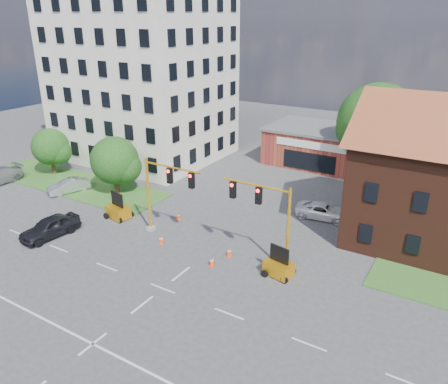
# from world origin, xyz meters

# --- Properties ---
(ground) EXTENTS (120.00, 120.00, 0.00)m
(ground) POSITION_xyz_m (0.00, 0.00, 0.00)
(ground) COLOR #3E3E40
(ground) RESTS_ON ground
(grass_verge_nw) EXTENTS (22.00, 6.00, 0.08)m
(grass_verge_nw) POSITION_xyz_m (-20.00, 10.00, 0.04)
(grass_verge_nw) COLOR #315921
(grass_verge_nw) RESTS_ON ground
(lane_markings) EXTENTS (60.00, 36.00, 0.01)m
(lane_markings) POSITION_xyz_m (0.00, -3.00, 0.01)
(lane_markings) COLOR silver
(lane_markings) RESTS_ON ground
(office_block) EXTENTS (18.40, 15.40, 20.60)m
(office_block) POSITION_xyz_m (-20.00, 21.90, 10.31)
(office_block) COLOR beige
(office_block) RESTS_ON ground
(brick_shop) EXTENTS (12.40, 8.40, 4.30)m
(brick_shop) POSITION_xyz_m (0.00, 29.98, 2.16)
(brick_shop) COLOR maroon
(brick_shop) RESTS_ON ground
(tree_large) EXTENTS (8.50, 8.10, 10.28)m
(tree_large) POSITION_xyz_m (6.91, 27.08, 5.97)
(tree_large) COLOR #3D2316
(tree_large) RESTS_ON ground
(tree_nw_front) EXTENTS (4.89, 4.66, 5.73)m
(tree_nw_front) POSITION_xyz_m (-13.76, 10.58, 3.25)
(tree_nw_front) COLOR #3D2316
(tree_nw_front) RESTS_ON ground
(tree_nw_rear) EXTENTS (4.19, 3.99, 5.12)m
(tree_nw_rear) POSITION_xyz_m (-23.80, 11.08, 2.99)
(tree_nw_rear) COLOR #3D2316
(tree_nw_rear) RESTS_ON ground
(signal_mast_west) EXTENTS (5.30, 0.60, 6.20)m
(signal_mast_west) POSITION_xyz_m (-4.36, 6.00, 3.92)
(signal_mast_west) COLOR gray
(signal_mast_west) RESTS_ON ground
(signal_mast_east) EXTENTS (5.30, 0.60, 6.20)m
(signal_mast_east) POSITION_xyz_m (4.36, 6.00, 3.92)
(signal_mast_east) COLOR gray
(signal_mast_east) RESTS_ON ground
(trailer_west) EXTENTS (2.24, 1.73, 2.28)m
(trailer_west) POSITION_xyz_m (-9.89, 6.34, 0.71)
(trailer_west) COLOR orange
(trailer_west) RESTS_ON ground
(trailer_east) EXTENTS (2.08, 1.58, 2.13)m
(trailer_east) POSITION_xyz_m (5.79, 5.28, 0.67)
(trailer_east) COLOR orange
(trailer_east) RESTS_ON ground
(cone_a) EXTENTS (0.40, 0.40, 0.70)m
(cone_a) POSITION_xyz_m (-3.84, 4.66, 0.34)
(cone_a) COLOR #F93D0D
(cone_a) RESTS_ON ground
(cone_b) EXTENTS (0.40, 0.40, 0.70)m
(cone_b) POSITION_xyz_m (-5.23, 8.78, 0.34)
(cone_b) COLOR #F93D0D
(cone_b) RESTS_ON ground
(cone_c) EXTENTS (0.40, 0.40, 0.70)m
(cone_c) POSITION_xyz_m (1.23, 4.00, 0.34)
(cone_c) COLOR #F93D0D
(cone_c) RESTS_ON ground
(cone_d) EXTENTS (0.40, 0.40, 0.70)m
(cone_d) POSITION_xyz_m (1.61, 5.75, 0.34)
(cone_d) COLOR #F93D0D
(cone_d) RESTS_ON ground
(pickup_white) EXTENTS (5.05, 2.83, 1.33)m
(pickup_white) POSITION_xyz_m (5.37, 15.55, 0.67)
(pickup_white) COLOR white
(pickup_white) RESTS_ON ground
(sedan_dark) EXTENTS (2.49, 5.01, 1.64)m
(sedan_dark) POSITION_xyz_m (-12.14, 1.07, 0.82)
(sedan_dark) COLOR black
(sedan_dark) RESTS_ON ground
(sedan_silver_front) EXTENTS (2.86, 4.35, 1.36)m
(sedan_silver_front) POSITION_xyz_m (-18.31, 8.19, 0.68)
(sedan_silver_front) COLOR #A4A7AB
(sedan_silver_front) RESTS_ON ground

